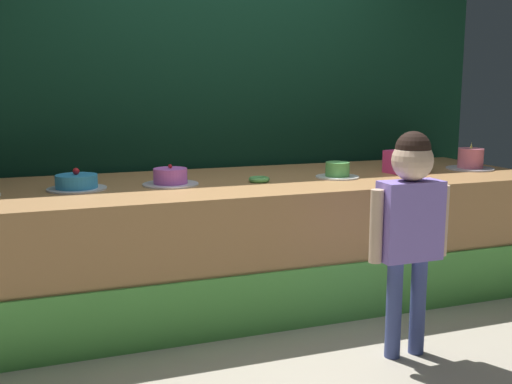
% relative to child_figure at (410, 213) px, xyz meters
% --- Properties ---
extents(ground_plane, '(12.00, 12.00, 0.00)m').
position_rel_child_figure_xyz_m(ground_plane, '(-0.43, 0.50, -0.74)').
color(ground_plane, '#BCB29E').
extents(stage_platform, '(3.79, 1.21, 0.77)m').
position_rel_child_figure_xyz_m(stage_platform, '(-0.43, 1.10, -0.35)').
color(stage_platform, '#B27F4C').
rests_on(stage_platform, ground_plane).
extents(curtain_backdrop, '(4.18, 0.08, 2.69)m').
position_rel_child_figure_xyz_m(curtain_backdrop, '(-0.43, 1.80, 0.61)').
color(curtain_backdrop, black).
rests_on(curtain_backdrop, ground_plane).
extents(child_figure, '(0.44, 0.20, 1.14)m').
position_rel_child_figure_xyz_m(child_figure, '(0.00, 0.00, 0.00)').
color(child_figure, '#3F4C8C').
rests_on(child_figure, ground_plane).
extents(pink_box, '(0.28, 0.22, 0.15)m').
position_rel_child_figure_xyz_m(pink_box, '(0.65, 1.03, 0.11)').
color(pink_box, '#F63D89').
rests_on(pink_box, stage_platform).
extents(donut, '(0.13, 0.13, 0.03)m').
position_rel_child_figure_xyz_m(donut, '(-0.43, 0.98, 0.05)').
color(donut, '#59B259').
rests_on(donut, stage_platform).
extents(cake_left, '(0.34, 0.34, 0.12)m').
position_rel_child_figure_xyz_m(cake_left, '(-1.50, 1.08, 0.07)').
color(cake_left, silver).
rests_on(cake_left, stage_platform).
extents(cake_center, '(0.33, 0.33, 0.13)m').
position_rel_child_figure_xyz_m(cake_center, '(-0.96, 1.05, 0.08)').
color(cake_center, silver).
rests_on(cake_center, stage_platform).
extents(cake_right, '(0.28, 0.28, 0.10)m').
position_rel_child_figure_xyz_m(cake_right, '(0.11, 0.98, 0.08)').
color(cake_right, white).
rests_on(cake_right, stage_platform).
extents(cake_far_right, '(0.33, 0.33, 0.19)m').
position_rel_child_figure_xyz_m(cake_far_right, '(1.18, 1.02, 0.10)').
color(cake_far_right, silver).
rests_on(cake_far_right, stage_platform).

